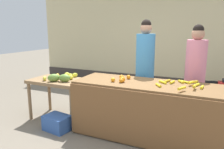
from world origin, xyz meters
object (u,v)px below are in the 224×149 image
object	(u,v)px
vendor_woman_blue_shirt	(145,71)
produce_crate	(57,123)
vendor_woman_pink_shirt	(195,77)
produce_sack	(112,100)

from	to	relation	value
vendor_woman_blue_shirt	produce_crate	xyz separation A→B (m)	(-1.22, -1.07, -0.82)
vendor_woman_pink_shirt	produce_crate	size ratio (longest dim) A/B	4.07
vendor_woman_blue_shirt	produce_sack	distance (m)	1.02
vendor_woman_pink_shirt	produce_sack	world-z (taller)	vendor_woman_pink_shirt
vendor_woman_blue_shirt	produce_sack	bearing A→B (deg)	171.10
vendor_woman_pink_shirt	produce_crate	bearing A→B (deg)	-151.61
produce_crate	produce_sack	bearing A→B (deg)	67.09
vendor_woman_blue_shirt	vendor_woman_pink_shirt	bearing A→B (deg)	3.75
vendor_woman_pink_shirt	produce_sack	distance (m)	1.72
produce_sack	produce_crate	bearing A→B (deg)	-112.91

